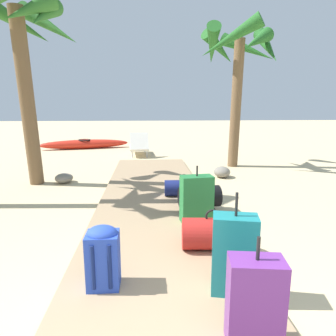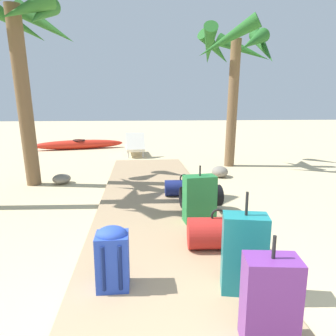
{
  "view_description": "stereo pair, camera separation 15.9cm",
  "coord_description": "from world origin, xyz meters",
  "px_view_note": "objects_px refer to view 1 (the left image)",
  "views": [
    {
      "loc": [
        -0.12,
        -1.1,
        1.68
      ],
      "look_at": [
        0.26,
        4.32,
        0.55
      ],
      "focal_mm": 32.31,
      "sensor_mm": 36.0,
      "label": 1
    },
    {
      "loc": [
        -0.28,
        -1.09,
        1.68
      ],
      "look_at": [
        0.26,
        4.32,
        0.55
      ],
      "focal_mm": 32.31,
      "sensor_mm": 36.0,
      "label": 2
    }
  ],
  "objects_px": {
    "suitcase_green": "(197,199)",
    "duffel_bag_red": "(212,234)",
    "duffel_bag_black": "(200,197)",
    "suitcase_teal": "(234,254)",
    "suitcase_purple": "(255,303)",
    "lounge_chair": "(139,146)",
    "palm_tree_far_right": "(239,57)",
    "palm_tree_far_left": "(23,37)",
    "kayak": "(85,144)",
    "duffel_bag_navy": "(184,188)",
    "backpack_blue": "(103,255)"
  },
  "relations": [
    {
      "from": "suitcase_teal",
      "to": "suitcase_purple",
      "type": "height_order",
      "value": "suitcase_teal"
    },
    {
      "from": "palm_tree_far_left",
      "to": "lounge_chair",
      "type": "bearing_deg",
      "value": 60.25
    },
    {
      "from": "duffel_bag_navy",
      "to": "palm_tree_far_left",
      "type": "bearing_deg",
      "value": 157.0
    },
    {
      "from": "duffel_bag_navy",
      "to": "suitcase_purple",
      "type": "relative_size",
      "value": 0.89
    },
    {
      "from": "suitcase_teal",
      "to": "kayak",
      "type": "bearing_deg",
      "value": 108.07
    },
    {
      "from": "duffel_bag_black",
      "to": "palm_tree_far_right",
      "type": "distance_m",
      "value": 4.74
    },
    {
      "from": "palm_tree_far_left",
      "to": "palm_tree_far_right",
      "type": "xyz_separation_m",
      "value": [
        4.83,
        1.63,
        -0.07
      ]
    },
    {
      "from": "duffel_bag_red",
      "to": "suitcase_green",
      "type": "xyz_separation_m",
      "value": [
        -0.04,
        0.83,
        0.15
      ]
    },
    {
      "from": "suitcase_teal",
      "to": "duffel_bag_navy",
      "type": "bearing_deg",
      "value": 91.53
    },
    {
      "from": "duffel_bag_black",
      "to": "backpack_blue",
      "type": "bearing_deg",
      "value": -120.56
    },
    {
      "from": "duffel_bag_black",
      "to": "duffel_bag_red",
      "type": "height_order",
      "value": "duffel_bag_red"
    },
    {
      "from": "suitcase_purple",
      "to": "duffel_bag_navy",
      "type": "bearing_deg",
      "value": 90.7
    },
    {
      "from": "suitcase_green",
      "to": "palm_tree_far_left",
      "type": "bearing_deg",
      "value": 140.46
    },
    {
      "from": "suitcase_teal",
      "to": "suitcase_green",
      "type": "relative_size",
      "value": 1.13
    },
    {
      "from": "suitcase_teal",
      "to": "duffel_bag_navy",
      "type": "relative_size",
      "value": 1.29
    },
    {
      "from": "suitcase_green",
      "to": "lounge_chair",
      "type": "distance_m",
      "value": 6.35
    },
    {
      "from": "duffel_bag_navy",
      "to": "suitcase_purple",
      "type": "xyz_separation_m",
      "value": [
        0.04,
        -3.49,
        0.17
      ]
    },
    {
      "from": "duffel_bag_black",
      "to": "suitcase_teal",
      "type": "bearing_deg",
      "value": -92.51
    },
    {
      "from": "duffel_bag_black",
      "to": "backpack_blue",
      "type": "xyz_separation_m",
      "value": [
        -1.23,
        -2.08,
        0.13
      ]
    },
    {
      "from": "duffel_bag_navy",
      "to": "lounge_chair",
      "type": "height_order",
      "value": "lounge_chair"
    },
    {
      "from": "duffel_bag_red",
      "to": "suitcase_teal",
      "type": "bearing_deg",
      "value": -89.25
    },
    {
      "from": "lounge_chair",
      "to": "duffel_bag_black",
      "type": "bearing_deg",
      "value": -79.07
    },
    {
      "from": "suitcase_green",
      "to": "palm_tree_far_left",
      "type": "distance_m",
      "value": 4.76
    },
    {
      "from": "duffel_bag_navy",
      "to": "lounge_chair",
      "type": "distance_m",
      "value": 5.12
    },
    {
      "from": "palm_tree_far_left",
      "to": "kayak",
      "type": "relative_size",
      "value": 1.14
    },
    {
      "from": "duffel_bag_red",
      "to": "suitcase_purple",
      "type": "bearing_deg",
      "value": -90.96
    },
    {
      "from": "backpack_blue",
      "to": "duffel_bag_red",
      "type": "bearing_deg",
      "value": 30.26
    },
    {
      "from": "kayak",
      "to": "suitcase_green",
      "type": "bearing_deg",
      "value": -68.91
    },
    {
      "from": "palm_tree_far_right",
      "to": "duffel_bag_red",
      "type": "bearing_deg",
      "value": -108.81
    },
    {
      "from": "backpack_blue",
      "to": "suitcase_teal",
      "type": "distance_m",
      "value": 1.14
    },
    {
      "from": "suitcase_teal",
      "to": "palm_tree_far_right",
      "type": "relative_size",
      "value": 0.24
    },
    {
      "from": "suitcase_green",
      "to": "duffel_bag_red",
      "type": "bearing_deg",
      "value": -87.03
    },
    {
      "from": "duffel_bag_navy",
      "to": "kayak",
      "type": "relative_size",
      "value": 0.2
    },
    {
      "from": "duffel_bag_red",
      "to": "kayak",
      "type": "bearing_deg",
      "value": 109.54
    },
    {
      "from": "suitcase_teal",
      "to": "duffel_bag_red",
      "type": "relative_size",
      "value": 1.29
    },
    {
      "from": "suitcase_teal",
      "to": "palm_tree_far_right",
      "type": "xyz_separation_m",
      "value": [
        1.69,
        5.82,
        2.49
      ]
    },
    {
      "from": "kayak",
      "to": "lounge_chair",
      "type": "bearing_deg",
      "value": -39.85
    },
    {
      "from": "suitcase_purple",
      "to": "lounge_chair",
      "type": "relative_size",
      "value": 0.51
    },
    {
      "from": "duffel_bag_red",
      "to": "suitcase_purple",
      "type": "distance_m",
      "value": 1.42
    },
    {
      "from": "suitcase_purple",
      "to": "palm_tree_far_left",
      "type": "relative_size",
      "value": 0.2
    },
    {
      "from": "duffel_bag_navy",
      "to": "suitcase_green",
      "type": "distance_m",
      "value": 1.26
    },
    {
      "from": "duffel_bag_black",
      "to": "suitcase_teal",
      "type": "xyz_separation_m",
      "value": [
        -0.1,
        -2.25,
        0.18
      ]
    },
    {
      "from": "duffel_bag_red",
      "to": "palm_tree_far_left",
      "type": "height_order",
      "value": "palm_tree_far_left"
    },
    {
      "from": "duffel_bag_black",
      "to": "suitcase_green",
      "type": "relative_size",
      "value": 0.86
    },
    {
      "from": "palm_tree_far_left",
      "to": "lounge_chair",
      "type": "xyz_separation_m",
      "value": [
        2.14,
        3.74,
        -2.66
      ]
    },
    {
      "from": "lounge_chair",
      "to": "kayak",
      "type": "distance_m",
      "value": 2.84
    },
    {
      "from": "suitcase_teal",
      "to": "backpack_blue",
      "type": "bearing_deg",
      "value": 171.86
    },
    {
      "from": "kayak",
      "to": "duffel_bag_navy",
      "type": "bearing_deg",
      "value": -65.66
    },
    {
      "from": "suitcase_teal",
      "to": "kayak",
      "type": "xyz_separation_m",
      "value": [
        -3.18,
        9.74,
        -0.25
      ]
    },
    {
      "from": "suitcase_teal",
      "to": "lounge_chair",
      "type": "bearing_deg",
      "value": 97.18
    }
  ]
}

